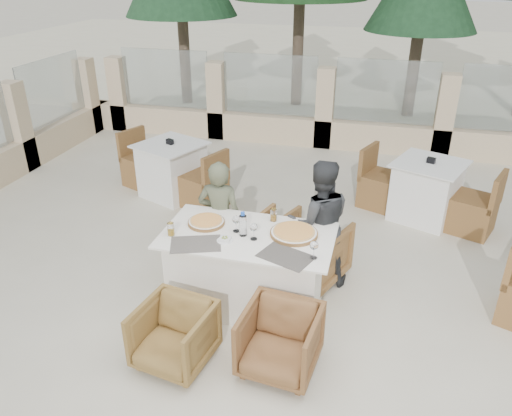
% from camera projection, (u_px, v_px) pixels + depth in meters
% --- Properties ---
extents(ground, '(80.00, 80.00, 0.00)m').
position_uv_depth(ground, '(255.00, 305.00, 4.93)').
color(ground, beige).
rests_on(ground, ground).
extents(sand_patch, '(30.00, 16.00, 0.01)m').
position_uv_depth(sand_patch, '(360.00, 57.00, 17.01)').
color(sand_patch, beige).
rests_on(sand_patch, ground).
extents(perimeter_wall_far, '(10.00, 0.34, 1.60)m').
position_uv_depth(perimeter_wall_far, '(325.00, 102.00, 8.71)').
color(perimeter_wall_far, beige).
rests_on(perimeter_wall_far, ground).
extents(dining_table, '(1.60, 0.90, 0.77)m').
position_uv_depth(dining_table, '(248.00, 269.00, 4.81)').
color(dining_table, white).
rests_on(dining_table, ground).
extents(placemat_near_left, '(0.52, 0.43, 0.00)m').
position_uv_depth(placemat_near_left, '(196.00, 244.00, 4.48)').
color(placemat_near_left, '#615A53').
rests_on(placemat_near_left, dining_table).
extents(placemat_near_right, '(0.53, 0.44, 0.00)m').
position_uv_depth(placemat_near_right, '(286.00, 256.00, 4.30)').
color(placemat_near_right, '#504B45').
rests_on(placemat_near_right, dining_table).
extents(pizza_left, '(0.44, 0.44, 0.05)m').
position_uv_depth(pizza_left, '(206.00, 222.00, 4.82)').
color(pizza_left, orange).
rests_on(pizza_left, dining_table).
extents(pizza_right, '(0.52, 0.52, 0.06)m').
position_uv_depth(pizza_right, '(294.00, 232.00, 4.62)').
color(pizza_right, orange).
rests_on(pizza_right, dining_table).
extents(water_bottle, '(0.08, 0.08, 0.24)m').
position_uv_depth(water_bottle, '(243.00, 224.00, 4.58)').
color(water_bottle, '#ACC6E2').
rests_on(water_bottle, dining_table).
extents(wine_glass_centre, '(0.10, 0.10, 0.18)m').
position_uv_depth(wine_glass_centre, '(236.00, 223.00, 4.65)').
color(wine_glass_centre, white).
rests_on(wine_glass_centre, dining_table).
extents(wine_glass_near, '(0.08, 0.08, 0.18)m').
position_uv_depth(wine_glass_near, '(254.00, 230.00, 4.52)').
color(wine_glass_near, white).
rests_on(wine_glass_near, dining_table).
extents(wine_glass_corner, '(0.10, 0.10, 0.18)m').
position_uv_depth(wine_glass_corner, '(314.00, 249.00, 4.24)').
color(wine_glass_corner, white).
rests_on(wine_glass_corner, dining_table).
extents(beer_glass_left, '(0.08, 0.08, 0.13)m').
position_uv_depth(beer_glass_left, '(171.00, 229.00, 4.61)').
color(beer_glass_left, gold).
rests_on(beer_glass_left, dining_table).
extents(beer_glass_right, '(0.08, 0.08, 0.13)m').
position_uv_depth(beer_glass_right, '(273.00, 215.00, 4.86)').
color(beer_glass_right, '#C17F1B').
rests_on(beer_glass_right, dining_table).
extents(olive_dish, '(0.14, 0.14, 0.04)m').
position_uv_depth(olive_dish, '(225.00, 239.00, 4.53)').
color(olive_dish, white).
rests_on(olive_dish, dining_table).
extents(armchair_far_left, '(0.88, 0.90, 0.66)m').
position_uv_depth(armchair_far_left, '(233.00, 232.00, 5.56)').
color(armchair_far_left, olive).
rests_on(armchair_far_left, ground).
extents(armchair_far_right, '(0.92, 0.93, 0.66)m').
position_uv_depth(armchair_far_right, '(308.00, 251.00, 5.21)').
color(armchair_far_right, brown).
rests_on(armchair_far_right, ground).
extents(armchair_near_left, '(0.68, 0.69, 0.55)m').
position_uv_depth(armchair_near_left, '(174.00, 335.00, 4.14)').
color(armchair_near_left, olive).
rests_on(armchair_near_left, ground).
extents(armchair_near_right, '(0.67, 0.68, 0.57)m').
position_uv_depth(armchair_near_right, '(280.00, 341.00, 4.07)').
color(armchair_near_right, brown).
rests_on(armchair_near_right, ground).
extents(diner_left, '(0.48, 0.33, 1.27)m').
position_uv_depth(diner_left, '(220.00, 219.00, 5.21)').
color(diner_left, '#555A42').
rests_on(diner_left, ground).
extents(diner_right, '(0.78, 0.69, 1.36)m').
position_uv_depth(diner_right, '(319.00, 224.00, 5.02)').
color(diner_right, '#313336').
rests_on(diner_right, ground).
extents(bg_table_a, '(1.83, 1.38, 0.77)m').
position_uv_depth(bg_table_a, '(172.00, 170.00, 7.05)').
color(bg_table_a, white).
rests_on(bg_table_a, ground).
extents(bg_table_b, '(1.83, 1.37, 0.77)m').
position_uv_depth(bg_table_b, '(426.00, 191.00, 6.42)').
color(bg_table_b, white).
rests_on(bg_table_b, ground).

